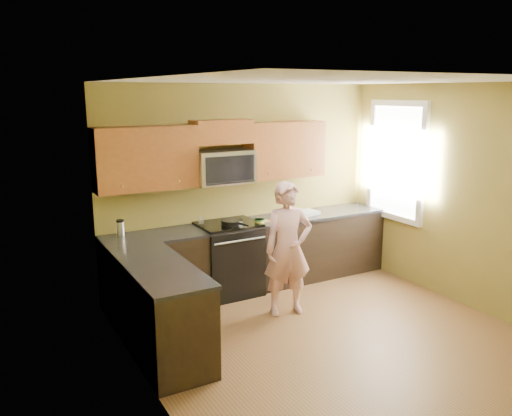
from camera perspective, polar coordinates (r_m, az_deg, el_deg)
floor at (r=5.83m, az=8.21°, el=-13.89°), size 4.00×4.00×0.00m
ceiling at (r=5.22m, az=9.17°, el=13.68°), size 4.00×4.00×0.00m
wall_back at (r=7.01m, az=-1.36°, el=2.47°), size 4.00×0.00×4.00m
wall_front at (r=4.04m, az=26.34°, el=-6.64°), size 4.00×0.00×4.00m
wall_left at (r=4.46m, az=-12.17°, el=-3.82°), size 0.00×4.00×4.00m
wall_right at (r=6.76m, az=22.22°, el=1.12°), size 0.00×4.00×4.00m
cabinet_back_run at (r=6.98m, az=-0.17°, el=-5.28°), size 4.00×0.60×0.88m
cabinet_left_run at (r=5.40m, az=-10.54°, el=-11.08°), size 0.60×1.60×0.88m
countertop_back at (r=6.84m, az=-0.13°, el=-1.64°), size 4.00×0.62×0.04m
countertop_left at (r=5.23m, az=-10.64°, el=-6.44°), size 0.62×1.60×0.04m
stove at (r=6.77m, az=-3.04°, el=-5.56°), size 0.76×0.65×0.95m
microwave at (r=6.64m, az=-3.61°, el=2.75°), size 0.76×0.40×0.42m
upper_cab_left at (r=6.32m, az=-11.87°, el=1.99°), size 1.22×0.33×0.75m
upper_cab_right at (r=7.12m, az=3.11°, el=3.43°), size 1.12×0.33×0.75m
upper_cab_over_mw at (r=6.60m, az=-3.82°, el=8.36°), size 0.76×0.33×0.30m
window at (r=7.49m, az=15.17°, el=5.01°), size 0.06×1.06×1.66m
woman at (r=6.09m, az=3.55°, el=-4.51°), size 0.65×0.50×1.59m
frying_pan at (r=6.57m, az=-2.65°, el=-1.82°), size 0.41×0.54×0.06m
butter_tub at (r=6.68m, az=0.38°, el=-1.83°), size 0.13×0.13×0.09m
toast_slice at (r=6.82m, az=1.05°, el=-1.46°), size 0.12×0.12×0.01m
napkin_a at (r=6.95m, az=2.51°, el=-1.02°), size 0.13×0.14×0.06m
napkin_b at (r=7.16m, az=3.48°, el=-0.58°), size 0.15×0.16×0.07m
dish_towel at (r=7.25m, az=5.64°, el=-0.52°), size 0.34×0.29×0.05m
travel_mug at (r=6.35m, az=-14.63°, el=-3.02°), size 0.11×0.11×0.20m
glass_c at (r=6.64m, az=-6.04°, el=-1.46°), size 0.07×0.07×0.12m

